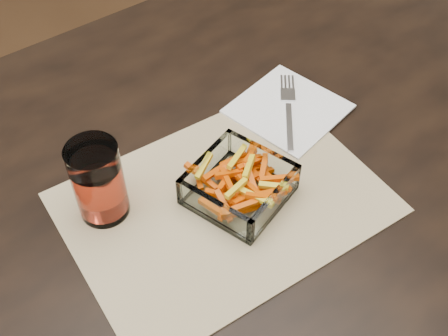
% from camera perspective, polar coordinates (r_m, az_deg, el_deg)
% --- Properties ---
extents(dining_table, '(1.60, 0.90, 0.75)m').
position_cam_1_polar(dining_table, '(0.99, 2.73, -0.25)').
color(dining_table, black).
rests_on(dining_table, ground).
extents(placemat, '(0.47, 0.36, 0.00)m').
position_cam_1_polar(placemat, '(0.83, -0.00, -3.52)').
color(placemat, tan).
rests_on(placemat, dining_table).
extents(glass_bowl, '(0.16, 0.16, 0.05)m').
position_cam_1_polar(glass_bowl, '(0.82, 1.53, -1.88)').
color(glass_bowl, white).
rests_on(glass_bowl, placemat).
extents(tumbler, '(0.07, 0.07, 0.13)m').
position_cam_1_polar(tumbler, '(0.80, -12.60, -1.54)').
color(tumbler, white).
rests_on(tumbler, placemat).
extents(napkin, '(0.20, 0.20, 0.00)m').
position_cam_1_polar(napkin, '(0.97, 6.54, 6.00)').
color(napkin, white).
rests_on(napkin, placemat).
extents(fork, '(0.13, 0.15, 0.00)m').
position_cam_1_polar(fork, '(0.97, 6.57, 6.06)').
color(fork, silver).
rests_on(fork, napkin).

